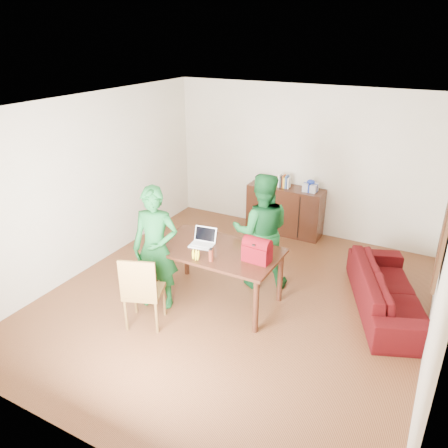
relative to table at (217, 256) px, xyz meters
The scene contains 10 objects.
room 0.68m from the table, 44.97° to the left, with size 5.20×5.70×2.90m.
table is the anchor object (origin of this frame).
chair 1.15m from the table, 121.36° to the right, with size 0.59×0.58×1.02m.
person_near 0.84m from the table, 145.55° to the right, with size 0.63×0.41×1.73m, color #125521.
person_far 0.79m from the table, 63.01° to the left, with size 0.84×0.66×1.74m, color #125121.
laptop 0.28m from the table, behind, with size 0.35×0.26×0.22m.
bananas 0.42m from the table, 104.54° to the right, with size 0.15×0.09×0.05m, color gold, non-canonical shape.
bottle 0.39m from the table, 74.71° to the right, with size 0.06×0.06×0.18m, color #5E2315.
red_bag 0.65m from the table, ahead, with size 0.35×0.20×0.26m, color maroon.
sofa 2.37m from the table, 22.40° to the left, with size 2.02×0.79×0.59m, color #340611.
Camera 1 is at (2.35, -4.70, 3.52)m, focal length 35.00 mm.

